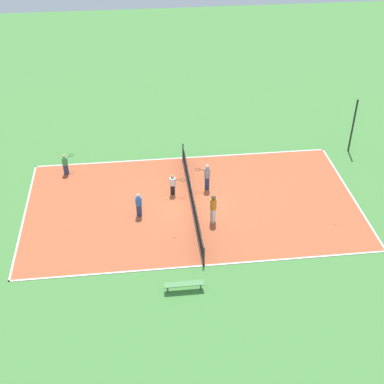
% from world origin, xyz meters
% --- Properties ---
extents(ground_plane, '(80.00, 80.00, 0.00)m').
position_xyz_m(ground_plane, '(0.00, 0.00, 0.00)').
color(ground_plane, '#47843D').
extents(court_surface, '(10.67, 19.37, 0.02)m').
position_xyz_m(court_surface, '(0.00, 0.00, 0.01)').
color(court_surface, '#B75633').
rests_on(court_surface, ground_plane).
extents(tennis_net, '(10.47, 0.10, 1.10)m').
position_xyz_m(tennis_net, '(0.00, 0.00, 0.58)').
color(tennis_net, black).
rests_on(tennis_net, court_surface).
extents(bench, '(0.36, 1.89, 0.45)m').
position_xyz_m(bench, '(6.88, -1.17, 0.39)').
color(bench, '#4C8C4C').
rests_on(bench, ground_plane).
extents(player_near_white, '(0.48, 0.97, 1.35)m').
position_xyz_m(player_near_white, '(-1.16, -1.02, 0.78)').
color(player_near_white, black).
rests_on(player_near_white, court_surface).
extents(player_far_green, '(0.93, 0.84, 1.39)m').
position_xyz_m(player_far_green, '(-4.20, -7.56, 0.80)').
color(player_far_green, navy).
rests_on(player_far_green, court_surface).
extents(player_baseline_gray, '(0.61, 0.99, 1.76)m').
position_xyz_m(player_baseline_gray, '(-1.46, 1.08, 1.04)').
color(player_baseline_gray, navy).
rests_on(player_baseline_gray, court_surface).
extents(player_near_blue, '(0.46, 0.46, 1.50)m').
position_xyz_m(player_near_blue, '(0.72, -3.10, 0.87)').
color(player_near_blue, navy).
rests_on(player_near_blue, court_surface).
extents(player_center_orange, '(0.51, 0.51, 1.85)m').
position_xyz_m(player_center_orange, '(1.80, 0.97, 1.09)').
color(player_center_orange, white).
rests_on(player_center_orange, court_surface).
extents(tennis_ball_midcourt, '(0.07, 0.07, 0.07)m').
position_xyz_m(tennis_ball_midcourt, '(2.92, -1.31, 0.06)').
color(tennis_ball_midcourt, '#CCE033').
rests_on(tennis_ball_midcourt, court_surface).
extents(tennis_ball_near_net, '(0.07, 0.07, 0.07)m').
position_xyz_m(tennis_ball_near_net, '(-0.68, -1.47, 0.06)').
color(tennis_ball_near_net, '#CCE033').
rests_on(tennis_ball_near_net, court_surface).
extents(tennis_ball_left_sideline, '(0.07, 0.07, 0.07)m').
position_xyz_m(tennis_ball_left_sideline, '(2.78, 7.77, 0.06)').
color(tennis_ball_left_sideline, '#CCE033').
rests_on(tennis_ball_left_sideline, court_surface).
extents(fence_post_back_left, '(0.12, 0.12, 3.80)m').
position_xyz_m(fence_post_back_left, '(-4.95, 11.30, 1.90)').
color(fence_post_back_left, black).
rests_on(fence_post_back_left, ground_plane).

